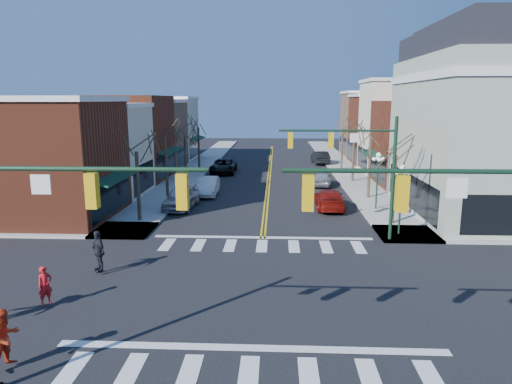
# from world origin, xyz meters

# --- Properties ---
(ground) EXTENTS (160.00, 160.00, 0.00)m
(ground) POSITION_xyz_m (0.00, 0.00, 0.00)
(ground) COLOR black
(ground) RESTS_ON ground
(sidewalk_left) EXTENTS (3.50, 70.00, 0.15)m
(sidewalk_left) POSITION_xyz_m (-8.75, 20.00, 0.07)
(sidewalk_left) COLOR #9E9B93
(sidewalk_left) RESTS_ON ground
(sidewalk_right) EXTENTS (3.50, 70.00, 0.15)m
(sidewalk_right) POSITION_xyz_m (8.75, 20.00, 0.07)
(sidewalk_right) COLOR #9E9B93
(sidewalk_right) RESTS_ON ground
(bldg_left_brick_a) EXTENTS (10.00, 8.50, 8.00)m
(bldg_left_brick_a) POSITION_xyz_m (-15.50, 11.75, 4.00)
(bldg_left_brick_a) COLOR maroon
(bldg_left_brick_a) RESTS_ON ground
(bldg_left_stucco_a) EXTENTS (10.00, 7.00, 7.50)m
(bldg_left_stucco_a) POSITION_xyz_m (-15.50, 19.50, 3.75)
(bldg_left_stucco_a) COLOR beige
(bldg_left_stucco_a) RESTS_ON ground
(bldg_left_brick_b) EXTENTS (10.00, 9.00, 8.50)m
(bldg_left_brick_b) POSITION_xyz_m (-15.50, 27.50, 4.25)
(bldg_left_brick_b) COLOR maroon
(bldg_left_brick_b) RESTS_ON ground
(bldg_left_tan) EXTENTS (10.00, 7.50, 7.80)m
(bldg_left_tan) POSITION_xyz_m (-15.50, 35.75, 3.90)
(bldg_left_tan) COLOR #906E4F
(bldg_left_tan) RESTS_ON ground
(bldg_left_stucco_b) EXTENTS (10.00, 8.00, 8.20)m
(bldg_left_stucco_b) POSITION_xyz_m (-15.50, 43.50, 4.10)
(bldg_left_stucco_b) COLOR beige
(bldg_left_stucco_b) RESTS_ON ground
(bldg_right_brick_a) EXTENTS (10.00, 8.50, 8.00)m
(bldg_right_brick_a) POSITION_xyz_m (15.50, 25.75, 4.00)
(bldg_right_brick_a) COLOR maroon
(bldg_right_brick_a) RESTS_ON ground
(bldg_right_stucco) EXTENTS (10.00, 7.00, 10.00)m
(bldg_right_stucco) POSITION_xyz_m (15.50, 33.50, 5.00)
(bldg_right_stucco) COLOR beige
(bldg_right_stucco) RESTS_ON ground
(bldg_right_brick_b) EXTENTS (10.00, 8.00, 8.50)m
(bldg_right_brick_b) POSITION_xyz_m (15.50, 41.00, 4.25)
(bldg_right_brick_b) COLOR maroon
(bldg_right_brick_b) RESTS_ON ground
(bldg_right_tan) EXTENTS (10.00, 8.00, 9.00)m
(bldg_right_tan) POSITION_xyz_m (15.50, 49.00, 4.50)
(bldg_right_tan) COLOR #906E4F
(bldg_right_tan) RESTS_ON ground
(victorian_corner) EXTENTS (12.25, 14.25, 13.30)m
(victorian_corner) POSITION_xyz_m (16.50, 14.50, 6.66)
(victorian_corner) COLOR #9BA58F
(victorian_corner) RESTS_ON ground
(traffic_mast_near_left) EXTENTS (6.60, 0.28, 7.20)m
(traffic_mast_near_left) POSITION_xyz_m (-5.55, -7.40, 4.71)
(traffic_mast_near_left) COLOR #14331E
(traffic_mast_near_left) RESTS_ON ground
(traffic_mast_near_right) EXTENTS (6.60, 0.28, 7.20)m
(traffic_mast_near_right) POSITION_xyz_m (5.55, -7.40, 4.71)
(traffic_mast_near_right) COLOR #14331E
(traffic_mast_near_right) RESTS_ON ground
(traffic_mast_far_right) EXTENTS (6.60, 0.28, 7.20)m
(traffic_mast_far_right) POSITION_xyz_m (5.55, 7.40, 4.71)
(traffic_mast_far_right) COLOR #14331E
(traffic_mast_far_right) RESTS_ON ground
(lamppost_corner) EXTENTS (0.36, 0.36, 4.33)m
(lamppost_corner) POSITION_xyz_m (8.20, 8.50, 2.96)
(lamppost_corner) COLOR #14331E
(lamppost_corner) RESTS_ON ground
(lamppost_midblock) EXTENTS (0.36, 0.36, 4.33)m
(lamppost_midblock) POSITION_xyz_m (8.20, 15.00, 2.96)
(lamppost_midblock) COLOR #14331E
(lamppost_midblock) RESTS_ON ground
(tree_left_a) EXTENTS (0.24, 0.24, 4.76)m
(tree_left_a) POSITION_xyz_m (-8.40, 11.00, 2.38)
(tree_left_a) COLOR #382B21
(tree_left_a) RESTS_ON ground
(tree_left_b) EXTENTS (0.24, 0.24, 5.04)m
(tree_left_b) POSITION_xyz_m (-8.40, 19.00, 2.52)
(tree_left_b) COLOR #382B21
(tree_left_b) RESTS_ON ground
(tree_left_c) EXTENTS (0.24, 0.24, 4.55)m
(tree_left_c) POSITION_xyz_m (-8.40, 27.00, 2.27)
(tree_left_c) COLOR #382B21
(tree_left_c) RESTS_ON ground
(tree_left_d) EXTENTS (0.24, 0.24, 4.90)m
(tree_left_d) POSITION_xyz_m (-8.40, 35.00, 2.45)
(tree_left_d) COLOR #382B21
(tree_left_d) RESTS_ON ground
(tree_right_a) EXTENTS (0.24, 0.24, 4.62)m
(tree_right_a) POSITION_xyz_m (8.40, 11.00, 2.31)
(tree_right_a) COLOR #382B21
(tree_right_a) RESTS_ON ground
(tree_right_b) EXTENTS (0.24, 0.24, 5.18)m
(tree_right_b) POSITION_xyz_m (8.40, 19.00, 2.59)
(tree_right_b) COLOR #382B21
(tree_right_b) RESTS_ON ground
(tree_right_c) EXTENTS (0.24, 0.24, 4.83)m
(tree_right_c) POSITION_xyz_m (8.40, 27.00, 2.42)
(tree_right_c) COLOR #382B21
(tree_right_c) RESTS_ON ground
(tree_right_d) EXTENTS (0.24, 0.24, 4.97)m
(tree_right_d) POSITION_xyz_m (8.40, 35.00, 2.48)
(tree_right_d) COLOR #382B21
(tree_right_d) RESTS_ON ground
(car_left_near) EXTENTS (2.32, 5.12, 1.71)m
(car_left_near) POSITION_xyz_m (-6.40, 15.08, 0.85)
(car_left_near) COLOR #B7B7BC
(car_left_near) RESTS_ON ground
(car_left_mid) EXTENTS (1.74, 4.73, 1.55)m
(car_left_mid) POSITION_xyz_m (-5.14, 20.05, 0.77)
(car_left_mid) COLOR silver
(car_left_mid) RESTS_ON ground
(car_left_far) EXTENTS (2.66, 5.75, 1.60)m
(car_left_far) POSITION_xyz_m (-5.15, 32.10, 0.80)
(car_left_far) COLOR black
(car_left_far) RESTS_ON ground
(car_right_near) EXTENTS (2.14, 5.13, 1.48)m
(car_right_near) POSITION_xyz_m (4.80, 15.46, 0.74)
(car_right_near) COLOR maroon
(car_right_near) RESTS_ON ground
(car_right_mid) EXTENTS (2.22, 4.40, 1.44)m
(car_right_mid) POSITION_xyz_m (5.16, 24.85, 0.72)
(car_right_mid) COLOR #B7B7BC
(car_right_mid) RESTS_ON ground
(car_right_far) EXTENTS (2.20, 5.09, 1.63)m
(car_right_far) POSITION_xyz_m (6.40, 40.32, 0.82)
(car_right_far) COLOR black
(car_right_far) RESTS_ON ground
(pedestrian_red_a) EXTENTS (0.64, 0.68, 1.55)m
(pedestrian_red_a) POSITION_xyz_m (-8.28, -1.94, 0.93)
(pedestrian_red_a) COLOR red
(pedestrian_red_a) RESTS_ON sidewalk_left
(pedestrian_red_b) EXTENTS (0.99, 1.09, 1.84)m
(pedestrian_red_b) POSITION_xyz_m (-7.30, -6.20, 1.07)
(pedestrian_red_b) COLOR red
(pedestrian_red_b) RESTS_ON sidewalk_left
(pedestrian_dark_a) EXTENTS (1.15, 1.16, 1.97)m
(pedestrian_dark_a) POSITION_xyz_m (-7.54, 1.66, 1.13)
(pedestrian_dark_a) COLOR black
(pedestrian_dark_a) RESTS_ON sidewalk_left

